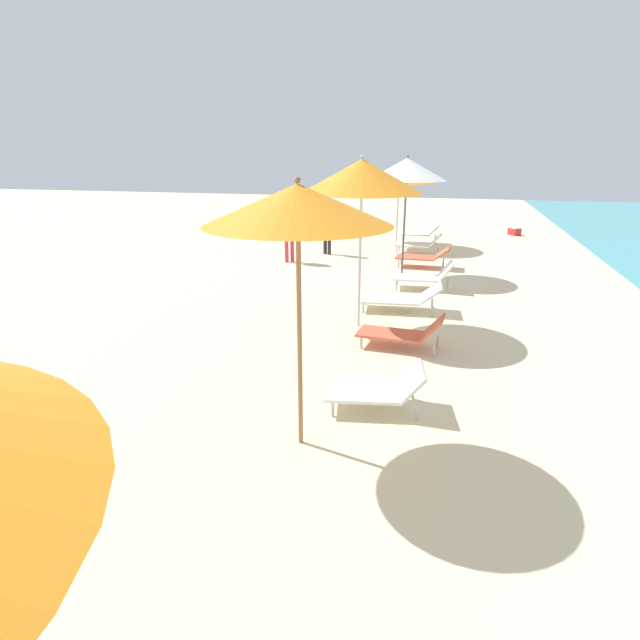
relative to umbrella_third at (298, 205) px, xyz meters
The scene contains 14 objects.
umbrella_third is the anchor object (origin of this frame).
lounger_third_shoreside 2.58m from the umbrella_third, 55.56° to the left, with size 1.28×0.83×0.55m.
umbrella_fourth 4.04m from the umbrella_third, 91.54° to the left, with size 2.06×2.06×2.96m.
lounger_fourth_shoreside 5.69m from the umbrella_third, 84.01° to the left, with size 1.65×0.80×0.56m.
lounger_fourth_inland 3.94m from the umbrella_third, 76.03° to the left, with size 1.39×0.67×0.59m.
umbrella_fifth 8.29m from the umbrella_third, 88.34° to the left, with size 1.91×1.91×2.93m.
lounger_fifth_shoreside 9.65m from the umbrella_third, 85.70° to the left, with size 1.43×0.70×0.58m.
lounger_fifth_inland 7.42m from the umbrella_third, 82.85° to the left, with size 1.38×0.74×0.65m.
umbrella_farthest 12.42m from the umbrella_third, 91.74° to the left, with size 2.40×2.40×2.70m.
lounger_farthest_shoreside 13.52m from the umbrella_third, 88.47° to the left, with size 1.30×0.58×0.64m.
lounger_farthest_inland 11.54m from the umbrella_third, 87.71° to the left, with size 1.42×0.70×0.63m.
person_walking_near 9.77m from the umbrella_third, 108.42° to the left, with size 0.42×0.39×1.65m.
person_walking_mid 10.92m from the umbrella_third, 102.19° to the left, with size 0.42×0.36×1.70m.
cooler_box 16.61m from the umbrella_third, 77.08° to the left, with size 0.49×0.55×0.31m.
Camera 1 is at (0.61, 3.62, 3.02)m, focal length 28.90 mm.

